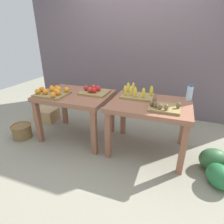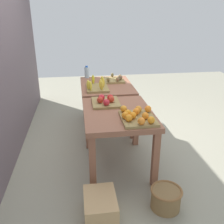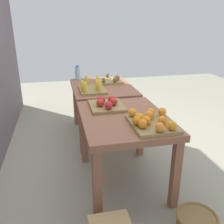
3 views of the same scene
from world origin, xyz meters
TOP-DOWN VIEW (x-y plane):
  - ground_plane at (0.00, 0.00)m, footprint 8.00×8.00m
  - display_table_left at (-0.56, 0.00)m, footprint 1.04×0.80m
  - display_table_right at (0.56, 0.00)m, footprint 1.04×0.80m
  - orange_bin at (-0.83, -0.16)m, footprint 0.45×0.39m
  - apple_bin at (-0.30, 0.11)m, footprint 0.40×0.34m
  - banana_crate at (0.34, 0.17)m, footprint 0.44×0.33m
  - kiwi_bin at (0.74, -0.15)m, footprint 0.36×0.32m
  - water_bottle at (1.03, 0.29)m, footprint 0.08×0.08m
  - watermelon_pile at (1.49, -0.23)m, footprint 0.65×0.67m
  - wicker_basket at (-1.38, -0.35)m, footprint 0.31×0.31m
  - cardboard_produce_box at (-1.41, 0.30)m, footprint 0.40×0.30m

SIDE VIEW (x-z plane):
  - ground_plane at x=0.00m, z-range 0.00..0.00m
  - wicker_basket at x=-1.38m, z-range 0.01..0.23m
  - cardboard_produce_box at x=-1.41m, z-range 0.00..0.23m
  - watermelon_pile at x=1.49m, z-range 0.00..0.27m
  - display_table_left at x=-0.56m, z-range 0.26..0.98m
  - display_table_right at x=0.56m, z-range 0.26..0.98m
  - kiwi_bin at x=0.74m, z-range 0.70..0.80m
  - apple_bin at x=-0.30m, z-range 0.71..0.82m
  - orange_bin at x=-0.83m, z-range 0.71..0.82m
  - banana_crate at x=0.34m, z-range 0.68..0.85m
  - water_bottle at x=1.03m, z-range 0.72..0.93m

